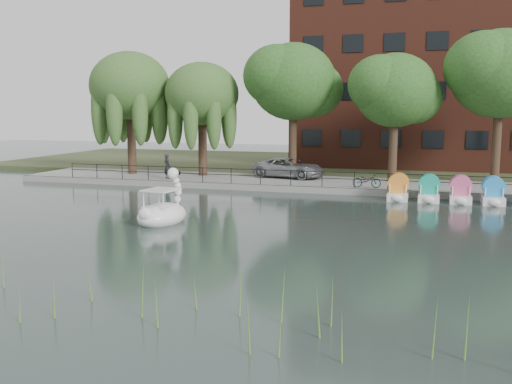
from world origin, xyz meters
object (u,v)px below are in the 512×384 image
at_px(minivan, 289,166).
at_px(bicycle, 367,180).
at_px(pedestrian, 167,164).
at_px(swan_boat, 163,211).

bearing_deg(minivan, bicycle, -110.38).
distance_m(pedestrian, swan_boat, 13.72).
relative_size(minivan, swan_boat, 1.83).
bearing_deg(swan_boat, pedestrian, 123.65).
bearing_deg(pedestrian, swan_boat, 149.63).
distance_m(minivan, pedestrian, 8.52).
relative_size(minivan, pedestrian, 2.93).
bearing_deg(bicycle, minivan, 58.47).
relative_size(pedestrian, swan_boat, 0.63).
bearing_deg(bicycle, pedestrian, 87.65).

